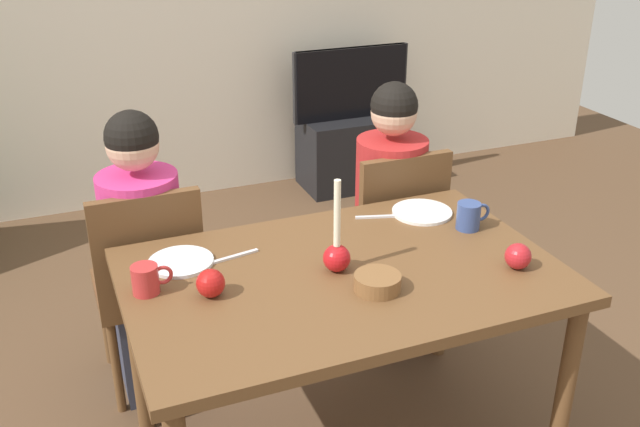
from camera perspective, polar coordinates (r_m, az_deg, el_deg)
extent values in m
cube|color=brown|center=(2.34, 1.84, -5.02)|extent=(1.40, 0.90, 0.04)
cylinder|color=brown|center=(2.59, 18.88, -13.34)|extent=(0.06, 0.06, 0.71)
cylinder|color=brown|center=(2.73, -14.32, -10.41)|extent=(0.06, 0.06, 0.71)
cylinder|color=brown|center=(3.10, 9.76, -5.41)|extent=(0.06, 0.06, 0.71)
cube|color=brown|center=(2.95, -13.55, -5.70)|extent=(0.40, 0.40, 0.04)
cube|color=brown|center=(2.68, -13.43, -3.03)|extent=(0.40, 0.04, 0.45)
cylinder|color=brown|center=(3.23, -10.68, -7.18)|extent=(0.04, 0.04, 0.41)
cylinder|color=brown|center=(3.20, -16.68, -8.22)|extent=(0.04, 0.04, 0.41)
cylinder|color=brown|center=(2.95, -9.26, -10.48)|extent=(0.04, 0.04, 0.41)
cylinder|color=brown|center=(2.92, -15.88, -11.67)|extent=(0.04, 0.04, 0.41)
cube|color=brown|center=(3.23, 5.02, -2.28)|extent=(0.40, 0.40, 0.04)
cube|color=brown|center=(2.98, 6.74, 0.45)|extent=(0.40, 0.04, 0.45)
cylinder|color=brown|center=(3.53, 6.12, -3.87)|extent=(0.04, 0.04, 0.41)
cylinder|color=brown|center=(3.40, 1.02, -4.93)|extent=(0.04, 0.04, 0.41)
cylinder|color=brown|center=(3.28, 8.88, -6.51)|extent=(0.04, 0.04, 0.41)
cylinder|color=brown|center=(3.14, 3.46, -7.79)|extent=(0.04, 0.04, 0.41)
cube|color=#33384C|center=(3.02, -13.00, -9.51)|extent=(0.28, 0.28, 0.45)
cylinder|color=#D1337A|center=(2.79, -13.91, -1.58)|extent=(0.30, 0.30, 0.48)
sphere|color=tan|center=(2.65, -14.69, 5.30)|extent=(0.19, 0.19, 0.19)
sphere|color=black|center=(2.64, -14.76, 5.91)|extent=(0.19, 0.19, 0.19)
cube|color=#33384C|center=(3.29, 5.28, -5.83)|extent=(0.28, 0.28, 0.45)
cylinder|color=#AD2323|center=(3.07, 5.61, 1.64)|extent=(0.30, 0.30, 0.48)
sphere|color=tan|center=(2.95, 5.90, 7.98)|extent=(0.19, 0.19, 0.19)
sphere|color=black|center=(2.94, 5.93, 8.54)|extent=(0.19, 0.19, 0.19)
cube|color=black|center=(4.86, 2.38, 4.94)|extent=(0.64, 0.40, 0.48)
cube|color=black|center=(4.72, 2.47, 10.31)|extent=(0.79, 0.04, 0.46)
cube|color=black|center=(4.72, 2.48, 10.31)|extent=(0.76, 0.05, 0.46)
sphere|color=red|center=(2.32, 1.34, -3.57)|extent=(0.09, 0.09, 0.09)
cylinder|color=#EFE5C6|center=(2.24, 1.38, -0.01)|extent=(0.02, 0.02, 0.23)
cylinder|color=silver|center=(2.42, -11.00, -3.78)|extent=(0.22, 0.22, 0.01)
cylinder|color=white|center=(2.75, 8.11, 0.11)|extent=(0.23, 0.23, 0.01)
cylinder|color=#B72D2D|center=(2.26, -13.72, -5.13)|extent=(0.08, 0.08, 0.09)
torus|color=#B72D2D|center=(2.26, -12.39, -4.80)|extent=(0.06, 0.01, 0.06)
cylinder|color=#33477F|center=(2.64, 11.71, -0.20)|extent=(0.09, 0.09, 0.10)
torus|color=#33477F|center=(2.67, 12.71, 0.09)|extent=(0.07, 0.01, 0.07)
cube|color=silver|center=(2.43, -6.87, -3.43)|extent=(0.18, 0.05, 0.01)
cube|color=silver|center=(2.70, 4.72, -0.25)|extent=(0.18, 0.06, 0.01)
cylinder|color=brown|center=(2.23, 4.59, -5.48)|extent=(0.15, 0.15, 0.05)
sphere|color=#AE1614|center=(2.20, -8.69, -5.50)|extent=(0.09, 0.09, 0.09)
sphere|color=#B01C23|center=(2.42, 15.46, -3.29)|extent=(0.09, 0.09, 0.09)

